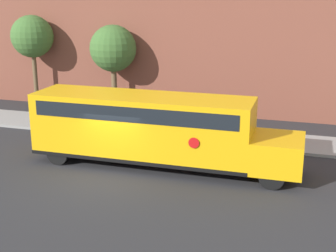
% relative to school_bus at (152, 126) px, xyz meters
% --- Properties ---
extents(ground_plane, '(60.00, 60.00, 0.00)m').
position_rel_school_bus_xyz_m(ground_plane, '(-1.34, -1.76, -1.80)').
color(ground_plane, '#28282B').
extents(sidewalk_strip, '(44.00, 3.00, 0.15)m').
position_rel_school_bus_xyz_m(sidewalk_strip, '(-1.34, 4.74, -1.72)').
color(sidewalk_strip, gray).
rests_on(sidewalk_strip, ground).
extents(building_backdrop, '(32.00, 4.00, 12.22)m').
position_rel_school_bus_xyz_m(building_backdrop, '(-1.34, 11.24, 4.31)').
color(building_backdrop, brown).
rests_on(building_backdrop, ground).
extents(school_bus, '(11.65, 2.57, 3.14)m').
position_rel_school_bus_xyz_m(school_bus, '(0.00, 0.00, 0.00)').
color(school_bus, '#EAA80F').
rests_on(school_bus, ground).
extents(tree_near_sidewalk, '(2.87, 2.87, 5.49)m').
position_rel_school_bus_xyz_m(tree_near_sidewalk, '(-5.29, 8.21, 2.22)').
color(tree_near_sidewalk, brown).
rests_on(tree_near_sidewalk, ground).
extents(tree_far_sidewalk, '(2.71, 2.71, 5.99)m').
position_rel_school_bus_xyz_m(tree_far_sidewalk, '(-10.87, 8.15, 2.80)').
color(tree_far_sidewalk, brown).
rests_on(tree_far_sidewalk, ground).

